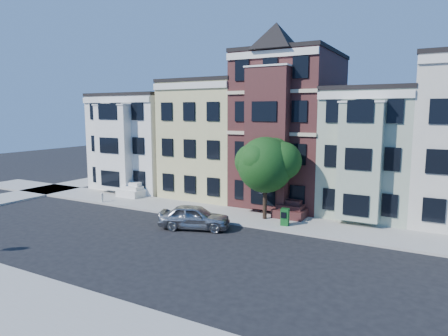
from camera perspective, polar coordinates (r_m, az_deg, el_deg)
The scene contains 11 objects.
ground at distance 21.83m, azimuth -4.12°, elevation -12.27°, with size 120.00×120.00×0.00m, color black.
far_sidewalk at distance 28.52m, azimuth 4.76°, elevation -7.23°, with size 60.00×4.00×0.15m, color #9E9B93.
near_sidewalk at distance 16.30m, azimuth -20.68°, elevation -19.88°, with size 60.00×4.00×0.15m, color #9E9B93.
house_white at distance 41.20m, azimuth -10.67°, elevation 3.61°, with size 8.00×9.00×9.00m, color white.
house_yellow at distance 36.59m, azimuth -0.97°, elevation 4.00°, with size 7.00×9.00×10.00m, color #CEC686.
house_brown at distance 33.59m, azimuth 9.47°, elevation 5.24°, with size 7.00×9.00×12.00m, color #421E1D.
house_green at distance 32.11m, azimuth 20.40°, elevation 2.04°, with size 6.00×9.00×9.00m, color #9AAA92.
street_tree at distance 27.60m, azimuth 5.93°, elevation -0.09°, with size 6.09×6.09×7.08m, color #1F501B, non-canonical shape.
parked_car at distance 26.21m, azimuth -4.24°, elevation -6.98°, with size 1.86×4.63×1.58m, color #94969B.
newspaper_box at distance 26.72m, azimuth 8.69°, elevation -6.92°, with size 0.51×0.45×1.13m, color #155B21.
fire_hydrant at distance 34.67m, azimuth -17.02°, elevation -4.16°, with size 0.22×0.22×0.62m, color silver.
Camera 1 is at (11.25, -17.11, 7.56)m, focal length 32.00 mm.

